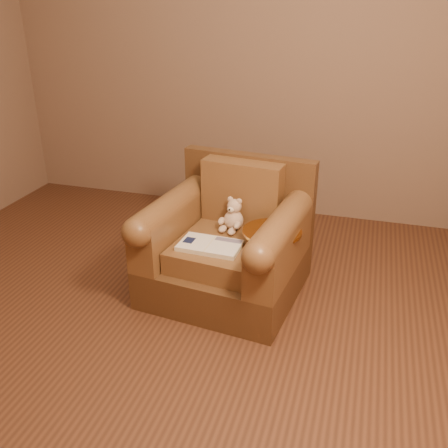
# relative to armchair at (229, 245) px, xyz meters

# --- Properties ---
(floor) EXTENTS (4.00, 4.00, 0.00)m
(floor) POSITION_rel_armchair_xyz_m (-0.31, -0.63, -0.31)
(floor) COLOR #552F1D
(floor) RESTS_ON ground
(room) EXTENTS (4.02, 4.02, 2.71)m
(room) POSITION_rel_armchair_xyz_m (-0.31, -0.63, 1.40)
(room) COLOR #7F624E
(room) RESTS_ON ground
(armchair) EXTENTS (1.00, 0.96, 0.81)m
(armchair) POSITION_rel_armchair_xyz_m (0.00, 0.00, 0.00)
(armchair) COLOR #51331B
(armchair) RESTS_ON floor
(teddy_bear) EXTENTS (0.15, 0.18, 0.22)m
(teddy_bear) POSITION_rel_armchair_xyz_m (0.01, 0.08, 0.16)
(teddy_bear) COLOR #CAA88E
(teddy_bear) RESTS_ON armchair
(guidebook) EXTENTS (0.37, 0.23, 0.03)m
(guidebook) POSITION_rel_armchair_xyz_m (-0.06, -0.21, 0.09)
(guidebook) COLOR beige
(guidebook) RESTS_ON armchair
(side_table) EXTENTS (0.35, 0.35, 0.49)m
(side_table) POSITION_rel_armchair_xyz_m (0.29, -0.08, -0.05)
(side_table) COLOR #C08534
(side_table) RESTS_ON floor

